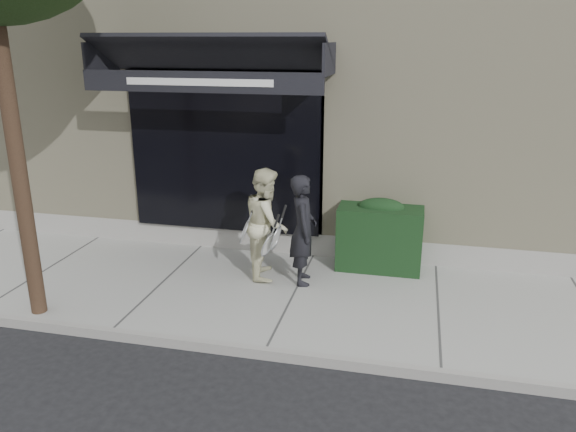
# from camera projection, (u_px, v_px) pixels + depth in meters

# --- Properties ---
(ground) EXTENTS (80.00, 80.00, 0.00)m
(ground) POSITION_uv_depth(u_px,v_px,m) (294.00, 301.00, 8.05)
(ground) COLOR black
(ground) RESTS_ON ground
(sidewalk) EXTENTS (20.00, 3.00, 0.12)m
(sidewalk) POSITION_uv_depth(u_px,v_px,m) (294.00, 297.00, 8.04)
(sidewalk) COLOR #979792
(sidewalk) RESTS_ON ground
(curb) EXTENTS (20.00, 0.10, 0.14)m
(curb) POSITION_uv_depth(u_px,v_px,m) (266.00, 353.00, 6.59)
(curb) COLOR gray
(curb) RESTS_ON ground
(building_facade) EXTENTS (14.30, 8.04, 5.64)m
(building_facade) POSITION_uv_depth(u_px,v_px,m) (345.00, 81.00, 11.83)
(building_facade) COLOR #C3B995
(building_facade) RESTS_ON ground
(hedge) EXTENTS (1.30, 0.70, 1.14)m
(hedge) POSITION_uv_depth(u_px,v_px,m) (380.00, 235.00, 8.78)
(hedge) COLOR black
(hedge) RESTS_ON sidewalk
(pedestrian_front) EXTENTS (0.80, 0.84, 1.64)m
(pedestrian_front) POSITION_uv_depth(u_px,v_px,m) (303.00, 230.00, 8.16)
(pedestrian_front) COLOR black
(pedestrian_front) RESTS_ON sidewalk
(pedestrian_back) EXTENTS (0.80, 0.93, 1.68)m
(pedestrian_back) POSITION_uv_depth(u_px,v_px,m) (267.00, 223.00, 8.41)
(pedestrian_back) COLOR beige
(pedestrian_back) RESTS_ON sidewalk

